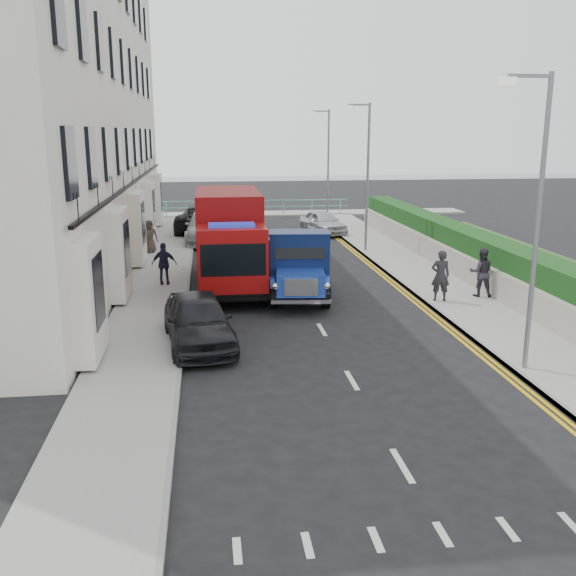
{
  "coord_description": "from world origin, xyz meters",
  "views": [
    {
      "loc": [
        -3.28,
        -15.88,
        5.73
      ],
      "look_at": [
        -1.06,
        1.63,
        1.4
      ],
      "focal_mm": 40.0,
      "sensor_mm": 36.0,
      "label": 1
    }
  ],
  "objects_px": {
    "lamp_mid": "(365,169)",
    "lamp_far": "(326,160)",
    "red_lorry": "(229,238)",
    "pedestrian_east_near": "(440,276)",
    "parked_car_front": "(198,320)",
    "bedford_lorry": "(299,270)",
    "lamp_near": "(534,209)"
  },
  "relations": [
    {
      "from": "parked_car_front",
      "to": "bedford_lorry",
      "type": "bearing_deg",
      "value": 44.83
    },
    {
      "from": "parked_car_front",
      "to": "red_lorry",
      "type": "bearing_deg",
      "value": 73.23
    },
    {
      "from": "lamp_near",
      "to": "bedford_lorry",
      "type": "distance_m",
      "value": 9.04
    },
    {
      "from": "lamp_mid",
      "to": "lamp_far",
      "type": "distance_m",
      "value": 10.0
    },
    {
      "from": "bedford_lorry",
      "to": "pedestrian_east_near",
      "type": "xyz_separation_m",
      "value": [
        4.7,
        -0.96,
        -0.12
      ]
    },
    {
      "from": "red_lorry",
      "to": "pedestrian_east_near",
      "type": "distance_m",
      "value": 7.72
    },
    {
      "from": "lamp_near",
      "to": "red_lorry",
      "type": "relative_size",
      "value": 1.03
    },
    {
      "from": "lamp_mid",
      "to": "parked_car_front",
      "type": "height_order",
      "value": "lamp_mid"
    },
    {
      "from": "red_lorry",
      "to": "pedestrian_east_near",
      "type": "relative_size",
      "value": 3.92
    },
    {
      "from": "lamp_near",
      "to": "red_lorry",
      "type": "bearing_deg",
      "value": 124.95
    },
    {
      "from": "red_lorry",
      "to": "bedford_lorry",
      "type": "bearing_deg",
      "value": -44.02
    },
    {
      "from": "lamp_far",
      "to": "red_lorry",
      "type": "relative_size",
      "value": 1.03
    },
    {
      "from": "red_lorry",
      "to": "lamp_far",
      "type": "bearing_deg",
      "value": 67.8
    },
    {
      "from": "lamp_mid",
      "to": "pedestrian_east_near",
      "type": "xyz_separation_m",
      "value": [
        0.3,
        -9.6,
        -3.01
      ]
    },
    {
      "from": "parked_car_front",
      "to": "pedestrian_east_near",
      "type": "height_order",
      "value": "pedestrian_east_near"
    },
    {
      "from": "lamp_mid",
      "to": "parked_car_front",
      "type": "distance_m",
      "value": 15.5
    },
    {
      "from": "lamp_far",
      "to": "red_lorry",
      "type": "distance_m",
      "value": 17.87
    },
    {
      "from": "lamp_far",
      "to": "bedford_lorry",
      "type": "relative_size",
      "value": 1.33
    },
    {
      "from": "lamp_near",
      "to": "pedestrian_east_near",
      "type": "bearing_deg",
      "value": 87.28
    },
    {
      "from": "lamp_near",
      "to": "lamp_far",
      "type": "relative_size",
      "value": 1.0
    },
    {
      "from": "lamp_near",
      "to": "parked_car_front",
      "type": "distance_m",
      "value": 8.96
    },
    {
      "from": "bedford_lorry",
      "to": "lamp_near",
      "type": "bearing_deg",
      "value": -53.1
    },
    {
      "from": "bedford_lorry",
      "to": "pedestrian_east_near",
      "type": "bearing_deg",
      "value": -5.47
    },
    {
      "from": "lamp_far",
      "to": "red_lorry",
      "type": "bearing_deg",
      "value": -112.12
    },
    {
      "from": "lamp_near",
      "to": "lamp_far",
      "type": "bearing_deg",
      "value": 90.0
    },
    {
      "from": "lamp_mid",
      "to": "red_lorry",
      "type": "distance_m",
      "value": 9.51
    },
    {
      "from": "pedestrian_east_near",
      "to": "lamp_far",
      "type": "bearing_deg",
      "value": -80.9
    },
    {
      "from": "parked_car_front",
      "to": "pedestrian_east_near",
      "type": "xyz_separation_m",
      "value": [
        8.08,
        3.4,
        0.26
      ]
    },
    {
      "from": "lamp_near",
      "to": "lamp_mid",
      "type": "xyz_separation_m",
      "value": [
        0.0,
        16.0,
        0.0
      ]
    },
    {
      "from": "parked_car_front",
      "to": "pedestrian_east_near",
      "type": "relative_size",
      "value": 2.45
    },
    {
      "from": "parked_car_front",
      "to": "lamp_far",
      "type": "bearing_deg",
      "value": 64.03
    },
    {
      "from": "lamp_near",
      "to": "pedestrian_east_near",
      "type": "distance_m",
      "value": 7.08
    }
  ]
}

